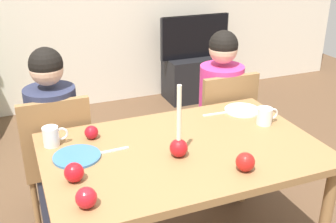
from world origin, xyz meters
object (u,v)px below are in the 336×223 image
object	(u,v)px
tv	(195,37)
mug_left	(52,136)
candle_centerpiece	(179,143)
apple_by_left_plate	(91,132)
apple_far_edge	(245,162)
chair_left	(57,154)
tv_stand	(194,78)
chair_right	(221,124)
apple_by_right_mug	(86,198)
apple_near_candle	(74,172)
dining_table	(182,162)
plate_left	(77,157)
person_right_child	(220,115)
mug_right	(265,116)
person_left_child	(56,143)
plate_right	(242,110)

from	to	relation	value
tv	mug_left	distance (m)	2.69
candle_centerpiece	apple_by_left_plate	distance (m)	0.49
apple_by_left_plate	apple_far_edge	bearing A→B (deg)	-44.68
chair_left	tv_stand	bearing A→B (deg)	44.46
chair_right	apple_by_right_mug	xyz separation A→B (m)	(-1.12, -0.91, 0.28)
chair_right	tv	size ratio (longest dim) A/B	1.14
apple_far_edge	tv_stand	bearing A→B (deg)	69.35
tv_stand	apple_near_candle	world-z (taller)	apple_near_candle
dining_table	candle_centerpiece	bearing A→B (deg)	-127.08
dining_table	apple_by_right_mug	bearing A→B (deg)	-151.06
candle_centerpiece	plate_left	bearing A→B (deg)	159.87
chair_right	apple_by_left_plate	distance (m)	1.07
candle_centerpiece	apple_by_right_mug	bearing A→B (deg)	-154.73
person_right_child	apple_by_left_plate	world-z (taller)	person_right_child
mug_left	apple_by_left_plate	xyz separation A→B (m)	(0.20, -0.00, -0.02)
dining_table	apple_near_candle	xyz separation A→B (m)	(-0.56, -0.10, 0.13)
chair_right	chair_left	bearing A→B (deg)	180.00
tv	mug_left	world-z (taller)	tv
dining_table	apple_far_edge	bearing A→B (deg)	-59.75
mug_right	person_left_child	bearing A→B (deg)	153.51
chair_right	apple_far_edge	size ratio (longest dim) A/B	10.05
apple_near_candle	plate_right	bearing A→B (deg)	19.68
chair_left	apple_by_right_mug	size ratio (longest dim) A/B	10.27
candle_centerpiece	plate_right	xyz separation A→B (m)	(0.58, 0.36, -0.07)
tv	mug_right	size ratio (longest dim) A/B	5.97
mug_right	apple_by_right_mug	bearing A→B (deg)	-160.47
person_left_child	tv_stand	size ratio (longest dim) A/B	1.83
candle_centerpiece	apple_by_right_mug	xyz separation A→B (m)	(-0.50, -0.24, -0.03)
chair_left	dining_table	bearing A→B (deg)	-47.07
candle_centerpiece	mug_right	world-z (taller)	candle_centerpiece
person_left_child	candle_centerpiece	size ratio (longest dim) A/B	3.17
mug_right	apple_near_candle	size ratio (longest dim) A/B	1.50
plate_right	mug_right	bearing A→B (deg)	-84.05
plate_right	mug_right	size ratio (longest dim) A/B	1.62
plate_left	apple_near_candle	bearing A→B (deg)	-102.94
tv_stand	apple_by_right_mug	world-z (taller)	apple_by_right_mug
person_right_child	apple_far_edge	distance (m)	1.05
chair_right	person_right_child	xyz separation A→B (m)	(0.00, 0.03, 0.06)
chair_right	mug_left	size ratio (longest dim) A/B	6.99
person_right_child	plate_right	size ratio (longest dim) A/B	5.45
chair_left	candle_centerpiece	bearing A→B (deg)	-52.87
tv	plate_left	distance (m)	2.77
person_right_child	apple_by_right_mug	distance (m)	1.49
plate_left	mug_left	xyz separation A→B (m)	(-0.09, 0.17, 0.05)
apple_near_candle	apple_by_right_mug	size ratio (longest dim) A/B	1.01
mug_left	apple_near_candle	distance (m)	0.38
chair_left	apple_by_left_plate	xyz separation A→B (m)	(0.16, -0.33, 0.27)
plate_right	apple_by_right_mug	bearing A→B (deg)	-151.13
candle_centerpiece	mug_left	bearing A→B (deg)	148.33
mug_left	apple_by_left_plate	bearing A→B (deg)	-0.20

